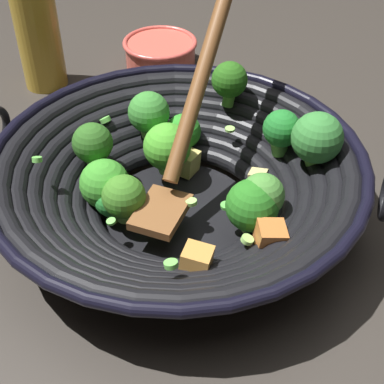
{
  "coord_description": "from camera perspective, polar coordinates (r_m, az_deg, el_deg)",
  "views": [
    {
      "loc": [
        -0.1,
        -0.49,
        0.47
      ],
      "look_at": [
        0.02,
        0.0,
        0.03
      ],
      "focal_mm": 52.91,
      "sensor_mm": 36.0,
      "label": 1
    }
  ],
  "objects": [
    {
      "name": "ground_plane",
      "position": [
        0.69,
        -1.4,
        -2.38
      ],
      "size": [
        4.0,
        4.0,
        0.0
      ],
      "primitive_type": "plane",
      "color": "#332D28"
    },
    {
      "name": "prep_bowl",
      "position": [
        0.98,
        -3.21,
        13.84
      ],
      "size": [
        0.12,
        0.12,
        0.05
      ],
      "color": "#D15647",
      "rests_on": "ground"
    },
    {
      "name": "cooking_oil_bottle",
      "position": [
        0.93,
        -15.36,
        15.66
      ],
      "size": [
        0.07,
        0.07,
        0.23
      ],
      "color": "gold",
      "rests_on": "ground"
    },
    {
      "name": "wok",
      "position": [
        0.65,
        -1.33,
        1.55
      ],
      "size": [
        0.43,
        0.43,
        0.26
      ],
      "color": "black",
      "rests_on": "ground"
    }
  ]
}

